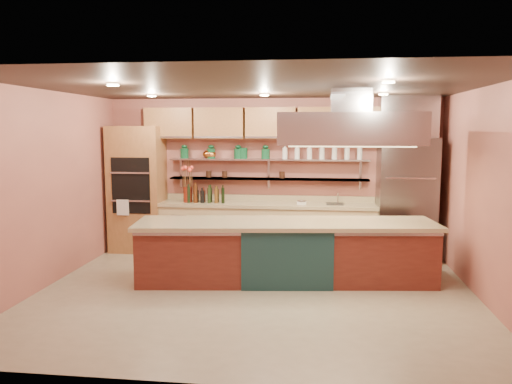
# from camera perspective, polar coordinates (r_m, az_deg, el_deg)

# --- Properties ---
(floor) EXTENTS (6.00, 5.00, 0.02)m
(floor) POSITION_cam_1_polar(r_m,az_deg,el_deg) (7.01, -0.15, -11.58)
(floor) COLOR gray
(floor) RESTS_ON ground
(ceiling) EXTENTS (6.00, 5.00, 0.02)m
(ceiling) POSITION_cam_1_polar(r_m,az_deg,el_deg) (6.66, -0.15, 11.96)
(ceiling) COLOR black
(ceiling) RESTS_ON wall_back
(wall_back) EXTENTS (6.00, 0.04, 2.80)m
(wall_back) POSITION_cam_1_polar(r_m,az_deg,el_deg) (9.16, 1.80, 1.90)
(wall_back) COLOR #A45B4D
(wall_back) RESTS_ON floor
(wall_front) EXTENTS (6.00, 0.04, 2.80)m
(wall_front) POSITION_cam_1_polar(r_m,az_deg,el_deg) (4.25, -4.35, -4.33)
(wall_front) COLOR #A45B4D
(wall_front) RESTS_ON floor
(wall_left) EXTENTS (0.04, 5.00, 2.80)m
(wall_left) POSITION_cam_1_polar(r_m,az_deg,el_deg) (7.66, -23.01, 0.28)
(wall_left) COLOR #A45B4D
(wall_left) RESTS_ON floor
(wall_right) EXTENTS (0.04, 5.00, 2.80)m
(wall_right) POSITION_cam_1_polar(r_m,az_deg,el_deg) (6.99, 25.07, -0.45)
(wall_right) COLOR #A45B4D
(wall_right) RESTS_ON floor
(oven_stack) EXTENTS (0.95, 0.64, 2.30)m
(oven_stack) POSITION_cam_1_polar(r_m,az_deg,el_deg) (9.42, -13.40, 0.32)
(oven_stack) COLOR #986337
(oven_stack) RESTS_ON floor
(refrigerator) EXTENTS (0.95, 0.72, 2.10)m
(refrigerator) POSITION_cam_1_polar(r_m,az_deg,el_deg) (8.94, 16.75, -0.80)
(refrigerator) COLOR slate
(refrigerator) RESTS_ON floor
(back_counter) EXTENTS (3.84, 0.64, 0.93)m
(back_counter) POSITION_cam_1_polar(r_m,az_deg,el_deg) (9.01, 1.28, -4.21)
(back_counter) COLOR tan
(back_counter) RESTS_ON floor
(wall_shelf_lower) EXTENTS (3.60, 0.26, 0.03)m
(wall_shelf_lower) POSITION_cam_1_polar(r_m,az_deg,el_deg) (9.04, 1.40, 1.51)
(wall_shelf_lower) COLOR #A5A7AC
(wall_shelf_lower) RESTS_ON wall_back
(wall_shelf_upper) EXTENTS (3.60, 0.26, 0.03)m
(wall_shelf_upper) POSITION_cam_1_polar(r_m,az_deg,el_deg) (9.02, 1.41, 3.73)
(wall_shelf_upper) COLOR #A5A7AC
(wall_shelf_upper) RESTS_ON wall_back
(upper_cabinets) EXTENTS (4.60, 0.36, 0.55)m
(upper_cabinets) POSITION_cam_1_polar(r_m,az_deg,el_deg) (8.94, 1.71, 7.86)
(upper_cabinets) COLOR #986337
(upper_cabinets) RESTS_ON wall_back
(range_hood) EXTENTS (2.00, 1.00, 0.45)m
(range_hood) POSITION_cam_1_polar(r_m,az_deg,el_deg) (7.23, 10.71, 7.10)
(range_hood) COLOR #A5A7AC
(range_hood) RESTS_ON ceiling
(ceiling_downlights) EXTENTS (4.00, 2.80, 0.02)m
(ceiling_downlights) POSITION_cam_1_polar(r_m,az_deg,el_deg) (6.86, 0.06, 11.57)
(ceiling_downlights) COLOR #FFE5A5
(ceiling_downlights) RESTS_ON ceiling
(island) EXTENTS (4.37, 1.42, 0.90)m
(island) POSITION_cam_1_polar(r_m,az_deg,el_deg) (7.45, 3.41, -6.79)
(island) COLOR maroon
(island) RESTS_ON floor
(flower_vase) EXTENTS (0.21, 0.21, 0.28)m
(flower_vase) POSITION_cam_1_polar(r_m,az_deg,el_deg) (9.12, -7.80, -0.27)
(flower_vase) COLOR #5E190E
(flower_vase) RESTS_ON back_counter
(oil_bottle_cluster) EXTENTS (0.77, 0.32, 0.24)m
(oil_bottle_cluster) POSITION_cam_1_polar(r_m,az_deg,el_deg) (9.04, -5.70, -0.44)
(oil_bottle_cluster) COLOR black
(oil_bottle_cluster) RESTS_ON back_counter
(kitchen_scale) EXTENTS (0.18, 0.15, 0.09)m
(kitchen_scale) POSITION_cam_1_polar(r_m,az_deg,el_deg) (8.83, 5.24, -1.11)
(kitchen_scale) COLOR silver
(kitchen_scale) RESTS_ON back_counter
(bar_faucet) EXTENTS (0.03, 0.03, 0.21)m
(bar_faucet) POSITION_cam_1_polar(r_m,az_deg,el_deg) (8.93, 9.33, -0.71)
(bar_faucet) COLOR silver
(bar_faucet) RESTS_ON back_counter
(copper_kettle) EXTENTS (0.23, 0.23, 0.15)m
(copper_kettle) POSITION_cam_1_polar(r_m,az_deg,el_deg) (9.19, -5.52, 4.32)
(copper_kettle) COLOR #B86B2A
(copper_kettle) RESTS_ON wall_shelf_upper
(green_canister) EXTENTS (0.17, 0.17, 0.19)m
(green_canister) POSITION_cam_1_polar(r_m,az_deg,el_deg) (9.07, -1.49, 4.45)
(green_canister) COLOR #0D4022
(green_canister) RESTS_ON wall_shelf_upper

